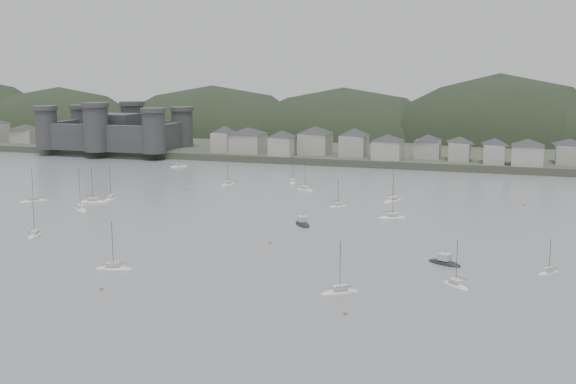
% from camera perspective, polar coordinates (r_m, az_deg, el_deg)
% --- Properties ---
extents(ground, '(900.00, 900.00, 0.00)m').
position_cam_1_polar(ground, '(133.10, -10.15, -7.95)').
color(ground, slate).
rests_on(ground, ground).
extents(far_shore_land, '(900.00, 250.00, 3.00)m').
position_cam_1_polar(far_shore_land, '(412.59, 9.54, 4.48)').
color(far_shore_land, '#383D2D').
rests_on(far_shore_land, ground).
extents(forested_ridge, '(851.55, 103.94, 102.57)m').
position_cam_1_polar(forested_ridge, '(388.19, 9.62, 2.23)').
color(forested_ridge, black).
rests_on(forested_ridge, ground).
extents(castle, '(66.00, 43.00, 20.00)m').
position_cam_1_polar(castle, '(343.83, -13.78, 4.82)').
color(castle, '#38383B').
rests_on(castle, far_shore_land).
extents(waterfront_town, '(451.48, 28.46, 12.92)m').
position_cam_1_polar(waterfront_town, '(296.47, 16.02, 3.47)').
color(waterfront_town, '#A29E94').
rests_on(waterfront_town, far_shore_land).
extents(sailboat_lead, '(8.49, 6.83, 11.47)m').
position_cam_1_polar(sailboat_lead, '(236.03, 1.38, 0.16)').
color(sailboat_lead, silver).
rests_on(sailboat_lead, ground).
extents(moored_fleet, '(260.16, 175.52, 13.47)m').
position_cam_1_polar(moored_fleet, '(197.70, -5.85, -1.84)').
color(moored_fleet, silver).
rests_on(moored_fleet, ground).
extents(motor_launch_near, '(8.11, 5.81, 3.84)m').
position_cam_1_polar(motor_launch_near, '(152.48, 12.53, -5.58)').
color(motor_launch_near, black).
rests_on(motor_launch_near, ground).
extents(motor_launch_far, '(6.99, 8.47, 3.95)m').
position_cam_1_polar(motor_launch_far, '(185.00, 1.18, -2.58)').
color(motor_launch_far, black).
rests_on(motor_launch_far, ground).
extents(mooring_buoys, '(172.00, 116.94, 0.70)m').
position_cam_1_polar(mooring_buoys, '(183.05, -2.19, -2.76)').
color(mooring_buoys, '#AE623A').
rests_on(mooring_buoys, ground).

